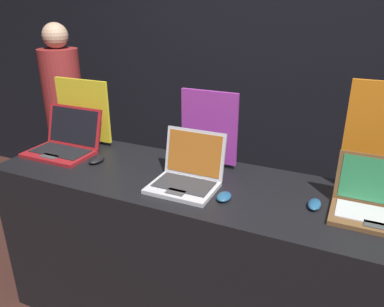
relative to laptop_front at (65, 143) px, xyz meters
The scene contains 11 objects.
wall_back 1.67m from the laptop_front, 57.40° to the left, with size 8.00×0.05×2.80m.
display_counter 1.03m from the laptop_front, ahead, with size 2.19×0.65×0.96m.
laptop_front is the anchor object (origin of this frame).
mouse_front 0.28m from the laptop_front, 10.31° to the right, with size 0.07×0.11×0.03m.
promo_stand_front 0.24m from the laptop_front, 90.00° to the left, with size 0.39×0.07×0.41m.
laptop_middle 0.87m from the laptop_front, ahead, with size 0.32×0.30×0.26m.
mouse_middle 1.09m from the laptop_front, ahead, with size 0.06×0.10×0.03m.
promo_stand_middle 0.89m from the laptop_front, 12.20° to the left, with size 0.32×0.07×0.42m.
laptop_back 1.73m from the laptop_front, ahead, with size 0.38×0.26×0.24m.
mouse_back 1.47m from the laptop_front, ahead, with size 0.06×0.11×0.03m.
person_bystander 0.99m from the laptop_front, 132.46° to the left, with size 0.32×0.32×1.66m.
Camera 1 is at (0.71, -1.24, 1.81)m, focal length 35.00 mm.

